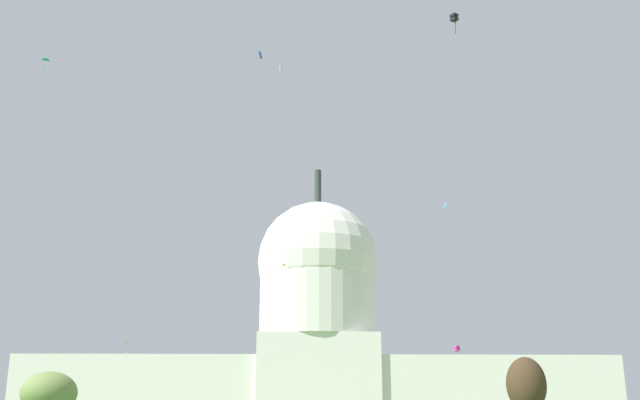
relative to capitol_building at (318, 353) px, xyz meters
name	(u,v)px	position (x,y,z in m)	size (l,w,h in m)	color
capitol_building	(318,353)	(0.00, 0.00, 0.00)	(143.76, 31.19, 69.27)	silver
tree_west_near	(49,393)	(-41.48, -76.93, -13.38)	(8.89, 8.48, 10.51)	#4C3823
tree_east_mid	(526,385)	(33.37, -65.23, -11.40)	(9.16, 9.24, 13.86)	#42301E
kite_turquoise_high	(46,61)	(-42.76, -89.88, 34.63)	(1.30, 1.16, 1.99)	teal
kite_yellow_low	(131,346)	(-30.20, -75.60, -6.22)	(1.25, 1.74, 3.01)	yellow
kite_magenta_mid	(457,349)	(28.76, -31.83, -2.07)	(1.43, 1.46, 1.21)	#D1339E
kite_cyan_mid	(445,206)	(17.14, -86.79, 13.07)	(0.40, 0.91, 2.04)	#33BCDB
kite_lime_mid	(286,267)	(-7.25, -47.65, 11.94)	(1.13, 1.63, 0.34)	#8CD133
kite_blue_high	(260,55)	(-8.84, -116.75, 21.90)	(0.49, 0.50, 0.90)	blue
kite_white_mid	(281,71)	(-6.05, -128.75, 14.02)	(0.33, 1.09, 0.97)	white
kite_black_high	(454,18)	(16.32, -103.61, 34.66)	(1.21, 1.20, 3.00)	black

